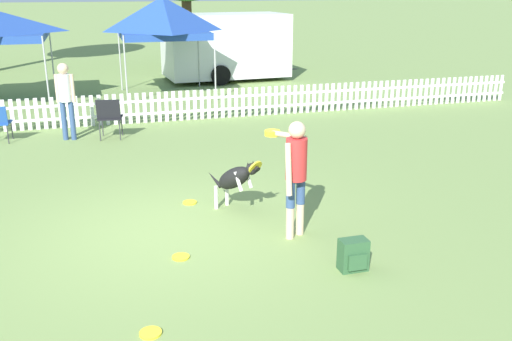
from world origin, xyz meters
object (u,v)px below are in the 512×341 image
at_px(folding_chair_blue_left, 109,115).
at_px(backpack_on_grass, 353,255).
at_px(equipment_trailer, 225,45).
at_px(spectator_standing, 65,94).
at_px(canopy_tent_secondary, 163,17).
at_px(frisbee_near_handler, 190,202).
at_px(handler_person, 294,165).
at_px(frisbee_near_dog, 151,333).
at_px(leaping_dog, 235,178).
at_px(frisbee_midfield, 181,257).

bearing_deg(folding_chair_blue_left, backpack_on_grass, 118.74).
bearing_deg(equipment_trailer, spectator_standing, -129.61).
distance_m(backpack_on_grass, equipment_trailer, 14.73).
height_order(spectator_standing, equipment_trailer, equipment_trailer).
height_order(backpack_on_grass, canopy_tent_secondary, canopy_tent_secondary).
bearing_deg(frisbee_near_handler, backpack_on_grass, -61.18).
relative_size(frisbee_near_handler, spectator_standing, 0.13).
height_order(handler_person, spectator_standing, spectator_standing).
relative_size(handler_person, frisbee_near_dog, 7.23).
bearing_deg(backpack_on_grass, canopy_tent_secondary, 92.80).
distance_m(spectator_standing, equipment_trailer, 8.97).
bearing_deg(canopy_tent_secondary, folding_chair_blue_left, -110.94).
bearing_deg(spectator_standing, leaping_dog, 130.37).
relative_size(handler_person, spectator_standing, 0.95).
bearing_deg(folding_chair_blue_left, leaping_dog, 117.29).
xyz_separation_m(handler_person, equipment_trailer, (2.23, 13.42, 0.22)).
bearing_deg(frisbee_near_dog, folding_chair_blue_left, 90.17).
height_order(backpack_on_grass, spectator_standing, spectator_standing).
distance_m(folding_chair_blue_left, equipment_trailer, 8.70).
height_order(leaping_dog, backpack_on_grass, leaping_dog).
distance_m(frisbee_near_dog, frisbee_midfield, 1.65).
xyz_separation_m(handler_person, frisbee_near_handler, (-1.15, 1.58, -0.99)).
bearing_deg(leaping_dog, frisbee_near_handler, -71.65).
height_order(frisbee_near_dog, spectator_standing, spectator_standing).
xyz_separation_m(handler_person, frisbee_midfield, (-1.59, -0.26, -0.99)).
height_order(leaping_dog, frisbee_midfield, leaping_dog).
xyz_separation_m(frisbee_near_dog, equipment_trailer, (4.36, 15.24, 1.21)).
relative_size(frisbee_near_dog, frisbee_midfield, 1.00).
distance_m(frisbee_near_handler, folding_chair_blue_left, 4.50).
xyz_separation_m(canopy_tent_secondary, equipment_trailer, (2.47, 2.49, -1.12)).
distance_m(frisbee_near_handler, backpack_on_grass, 3.12).
bearing_deg(backpack_on_grass, frisbee_midfield, 155.29).
bearing_deg(spectator_standing, frisbee_near_dog, 111.11).
bearing_deg(frisbee_near_dog, frisbee_near_handler, 73.89).
bearing_deg(handler_person, spectator_standing, 87.99).
bearing_deg(frisbee_near_dog, handler_person, 40.37).
bearing_deg(folding_chair_blue_left, frisbee_near_handler, 112.24).
bearing_deg(frisbee_midfield, folding_chair_blue_left, 95.24).
relative_size(backpack_on_grass, canopy_tent_secondary, 0.13).
xyz_separation_m(leaping_dog, spectator_standing, (-2.48, 5.15, 0.48)).
xyz_separation_m(canopy_tent_secondary, spectator_standing, (-2.79, -4.78, -1.32)).
xyz_separation_m(frisbee_near_handler, canopy_tent_secondary, (0.91, 9.36, 2.33)).
height_order(handler_person, frisbee_near_dog, handler_person).
bearing_deg(frisbee_near_dog, canopy_tent_secondary, 81.57).
relative_size(folding_chair_blue_left, spectator_standing, 0.54).
xyz_separation_m(leaping_dog, canopy_tent_secondary, (0.31, 9.92, 1.80)).
relative_size(spectator_standing, equipment_trailer, 0.33).
relative_size(backpack_on_grass, equipment_trailer, 0.08).
height_order(frisbee_near_dog, canopy_tent_secondary, canopy_tent_secondary).
bearing_deg(equipment_trailer, canopy_tent_secondary, -138.50).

